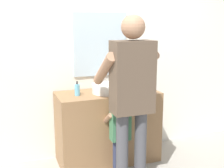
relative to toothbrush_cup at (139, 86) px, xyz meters
name	(u,v)px	position (x,y,z in m)	size (l,w,h in m)	color
back_wall	(99,49)	(-0.39, 0.37, 0.43)	(4.40, 0.10, 2.70)	silver
vanity_cabinet	(108,127)	(-0.39, 0.05, -0.49)	(1.21, 0.54, 0.86)	olive
sink_basin	(108,88)	(-0.39, 0.03, 0.00)	(0.38, 0.38, 0.11)	silver
faucet	(102,82)	(-0.39, 0.26, 0.03)	(0.18, 0.14, 0.18)	#B7BABF
toothbrush_cup	(139,86)	(0.00, 0.00, 0.00)	(0.07, 0.07, 0.21)	#D86666
soap_bottle	(77,90)	(-0.76, 0.03, 0.01)	(0.06, 0.06, 0.17)	#66B2D1
child_toddler	(120,128)	(-0.39, -0.35, -0.36)	(0.29, 0.29, 0.93)	#2D334C
adult_parent	(131,88)	(-0.36, -0.59, 0.13)	(0.54, 0.57, 1.75)	#47474C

